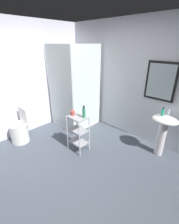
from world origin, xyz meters
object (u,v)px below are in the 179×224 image
(shower_stall, at_px, (75,109))
(pedestal_sink, at_px, (163,128))
(toilet, at_px, (21,128))
(rinse_cup, at_px, (73,113))
(storage_cart, at_px, (78,131))
(hand_soap_bottle, at_px, (163,112))
(body_wash_bottle_green, at_px, (84,113))

(shower_stall, xyz_separation_m, pedestal_sink, (2.08, 0.34, 0.12))
(toilet, height_order, rinse_cup, rinse_cup)
(storage_cart, bearing_deg, hand_soap_bottle, 40.34)
(pedestal_sink, height_order, body_wash_bottle_green, body_wash_bottle_green)
(pedestal_sink, height_order, toilet, pedestal_sink)
(toilet, xyz_separation_m, rinse_cup, (1.01, 0.64, 0.47))
(pedestal_sink, distance_m, body_wash_bottle_green, 1.49)
(shower_stall, bearing_deg, toilet, -102.47)
(hand_soap_bottle, bearing_deg, pedestal_sink, 1.95)
(pedestal_sink, bearing_deg, toilet, -145.33)
(body_wash_bottle_green, bearing_deg, shower_stall, 147.80)
(pedestal_sink, distance_m, rinse_cup, 1.71)
(toilet, relative_size, body_wash_bottle_green, 3.21)
(pedestal_sink, bearing_deg, hand_soap_bottle, -178.05)
(pedestal_sink, height_order, hand_soap_bottle, hand_soap_bottle)
(body_wash_bottle_green, relative_size, rinse_cup, 2.66)
(hand_soap_bottle, relative_size, body_wash_bottle_green, 0.68)
(shower_stall, bearing_deg, body_wash_bottle_green, -32.20)
(pedestal_sink, height_order, rinse_cup, rinse_cup)
(shower_stall, distance_m, toilet, 1.35)
(pedestal_sink, xyz_separation_m, body_wash_bottle_green, (-1.13, -0.94, 0.26))
(hand_soap_bottle, bearing_deg, toilet, -144.59)
(shower_stall, height_order, hand_soap_bottle, shower_stall)
(shower_stall, xyz_separation_m, storage_cart, (0.85, -0.66, -0.03))
(pedestal_sink, xyz_separation_m, hand_soap_bottle, (-0.07, -0.00, 0.30))
(storage_cart, bearing_deg, body_wash_bottle_green, 29.06)
(body_wash_bottle_green, height_order, rinse_cup, body_wash_bottle_green)
(shower_stall, bearing_deg, pedestal_sink, 9.13)
(shower_stall, height_order, pedestal_sink, shower_stall)
(toilet, xyz_separation_m, body_wash_bottle_green, (1.24, 0.71, 0.53))
(hand_soap_bottle, distance_m, rinse_cup, 1.65)
(shower_stall, relative_size, rinse_cup, 22.51)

